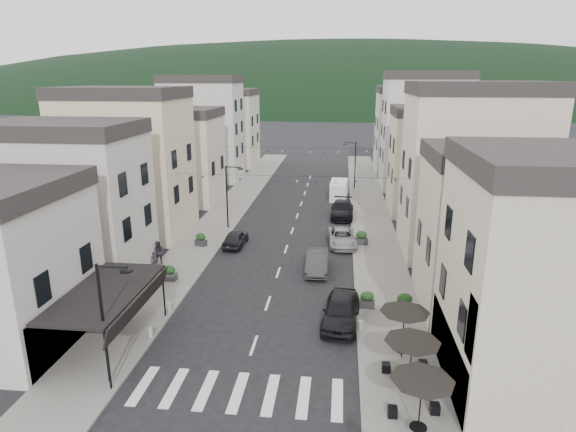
% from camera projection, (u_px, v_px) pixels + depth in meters
% --- Properties ---
extents(ground, '(700.00, 700.00, 0.00)m').
position_uv_depth(ground, '(228.00, 422.00, 19.97)').
color(ground, black).
rests_on(ground, ground).
extents(sidewalk_left, '(4.00, 76.00, 0.12)m').
position_uv_depth(sidewalk_left, '(228.00, 211.00, 51.29)').
color(sidewalk_left, slate).
rests_on(sidewalk_left, ground).
extents(sidewalk_right, '(4.00, 76.00, 0.12)m').
position_uv_depth(sidewalk_right, '(370.00, 215.00, 49.69)').
color(sidewalk_right, slate).
rests_on(sidewalk_right, ground).
extents(hill_backdrop, '(640.00, 360.00, 70.00)m').
position_uv_depth(hill_backdrop, '(336.00, 99.00, 306.26)').
color(hill_backdrop, black).
rests_on(hill_backdrop, ground).
extents(bistro_building, '(10.00, 8.00, 10.00)m').
position_uv_depth(bistro_building, '(573.00, 288.00, 20.85)').
color(bistro_building, '#B4AB8F').
rests_on(bistro_building, ground).
extents(boutique_awning, '(3.77, 7.50, 3.28)m').
position_uv_depth(boutique_awning, '(110.00, 294.00, 24.64)').
color(boutique_awning, black).
rests_on(boutique_awning, ground).
extents(buildings_row_left, '(10.20, 54.16, 14.00)m').
position_uv_depth(buildings_row_left, '(179.00, 145.00, 55.83)').
color(buildings_row_left, beige).
rests_on(buildings_row_left, ground).
extents(buildings_row_right, '(10.20, 54.16, 14.50)m').
position_uv_depth(buildings_row_right, '(437.00, 149.00, 51.58)').
color(buildings_row_right, '#B4AB8F').
rests_on(buildings_row_right, ground).
extents(cafe_terrace, '(2.50, 8.10, 2.53)m').
position_uv_depth(cafe_terrace, '(412.00, 347.00, 21.16)').
color(cafe_terrace, black).
rests_on(cafe_terrace, ground).
extents(streetlamp_left_near, '(1.70, 0.56, 6.00)m').
position_uv_depth(streetlamp_left_near, '(108.00, 312.00, 21.47)').
color(streetlamp_left_near, black).
rests_on(streetlamp_left_near, ground).
extents(streetlamp_left_far, '(1.70, 0.56, 6.00)m').
position_uv_depth(streetlamp_left_far, '(230.00, 191.00, 44.37)').
color(streetlamp_left_far, black).
rests_on(streetlamp_left_far, ground).
extents(streetlamp_right_far, '(1.70, 0.56, 6.00)m').
position_uv_depth(streetlamp_right_far, '(353.00, 160.00, 60.31)').
color(streetlamp_right_far, black).
rests_on(streetlamp_right_far, ground).
extents(bollards, '(11.66, 10.26, 0.60)m').
position_uv_depth(bollards, '(252.00, 343.00, 25.10)').
color(bollards, gray).
rests_on(bollards, ground).
extents(bunting_near, '(19.00, 0.28, 0.62)m').
position_uv_depth(bunting_near, '(287.00, 180.00, 39.39)').
color(bunting_near, black).
rests_on(bunting_near, ground).
extents(bunting_far, '(19.00, 0.28, 0.62)m').
position_uv_depth(bunting_far, '(303.00, 151.00, 54.66)').
color(bunting_far, black).
rests_on(bunting_far, ground).
extents(parked_car_a, '(2.42, 5.08, 1.68)m').
position_uv_depth(parked_car_a, '(341.00, 311.00, 27.72)').
color(parked_car_a, black).
rests_on(parked_car_a, ground).
extents(parked_car_b, '(1.66, 4.55, 1.49)m').
position_uv_depth(parked_car_b, '(317.00, 261.00, 35.34)').
color(parked_car_b, '#2E2E30').
rests_on(parked_car_b, ground).
extents(parked_car_c, '(2.71, 5.12, 1.37)m').
position_uv_depth(parked_car_c, '(342.00, 237.00, 40.79)').
color(parked_car_c, gray).
rests_on(parked_car_c, ground).
extents(parked_car_d, '(2.35, 5.53, 1.59)m').
position_uv_depth(parked_car_d, '(342.00, 209.00, 48.97)').
color(parked_car_d, black).
rests_on(parked_car_d, ground).
extents(parked_car_e, '(1.73, 4.02, 1.35)m').
position_uv_depth(parked_car_e, '(235.00, 238.00, 40.62)').
color(parked_car_e, black).
rests_on(parked_car_e, ground).
extents(delivery_van, '(2.14, 4.84, 2.27)m').
position_uv_depth(delivery_van, '(339.00, 189.00, 56.42)').
color(delivery_van, white).
rests_on(delivery_van, ground).
extents(pedestrian_a, '(0.60, 0.40, 1.61)m').
position_uv_depth(pedestrian_a, '(154.00, 263.00, 34.65)').
color(pedestrian_a, black).
rests_on(pedestrian_a, sidewalk_left).
extents(pedestrian_b, '(0.95, 0.80, 1.76)m').
position_uv_depth(pedestrian_b, '(159.00, 253.00, 36.41)').
color(pedestrian_b, '#241E29').
rests_on(pedestrian_b, sidewalk_left).
extents(planter_la, '(1.00, 0.58, 1.10)m').
position_uv_depth(planter_la, '(169.00, 273.00, 33.50)').
color(planter_la, '#333336').
rests_on(planter_la, sidewalk_left).
extents(planter_lb, '(1.09, 0.88, 1.08)m').
position_uv_depth(planter_lb, '(201.00, 239.00, 40.42)').
color(planter_lb, '#2B2B2D').
rests_on(planter_lb, sidewalk_left).
extents(planter_ra, '(0.96, 0.56, 1.05)m').
position_uv_depth(planter_ra, '(367.00, 300.00, 29.56)').
color(planter_ra, '#28282A').
rests_on(planter_ra, sidewalk_right).
extents(planter_rb, '(1.16, 0.85, 1.17)m').
position_uv_depth(planter_rb, '(405.00, 303.00, 29.02)').
color(planter_rb, '#2A2A2C').
rests_on(planter_rb, sidewalk_right).
extents(planter_rc, '(1.10, 0.68, 1.18)m').
position_uv_depth(planter_rc, '(361.00, 238.00, 40.72)').
color(planter_rc, '#2F2F31').
rests_on(planter_rc, sidewalk_right).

